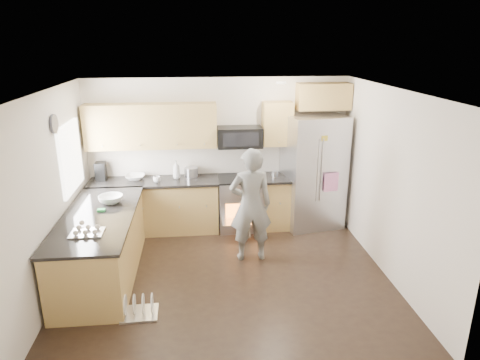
{
  "coord_description": "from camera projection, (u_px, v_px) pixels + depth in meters",
  "views": [
    {
      "loc": [
        -0.36,
        -5.29,
        3.21
      ],
      "look_at": [
        0.22,
        0.5,
        1.28
      ],
      "focal_mm": 32.0,
      "sensor_mm": 36.0,
      "label": 1
    }
  ],
  "objects": [
    {
      "name": "back_cabinet_run",
      "position": [
        186.0,
        176.0,
        7.33
      ],
      "size": [
        4.45,
        0.64,
        2.5
      ],
      "color": "tan",
      "rests_on": "ground"
    },
    {
      "name": "stove_range",
      "position": [
        240.0,
        191.0,
        7.46
      ],
      "size": [
        0.76,
        0.97,
        1.79
      ],
      "color": "#B7B7BC",
      "rests_on": "ground"
    },
    {
      "name": "ground",
      "position": [
        228.0,
        278.0,
        6.04
      ],
      "size": [
        4.5,
        4.5,
        0.0
      ],
      "primitive_type": "plane",
      "color": "black",
      "rests_on": "ground"
    },
    {
      "name": "peninsula",
      "position": [
        101.0,
        246.0,
        5.96
      ],
      "size": [
        0.96,
        2.36,
        1.03
      ],
      "color": "tan",
      "rests_on": "ground"
    },
    {
      "name": "dish_rack",
      "position": [
        139.0,
        309.0,
        5.2
      ],
      "size": [
        0.45,
        0.37,
        0.27
      ],
      "rotation": [
        0.0,
        0.0,
        0.03
      ],
      "color": "#B7B7BC",
      "rests_on": "ground"
    },
    {
      "name": "person",
      "position": [
        251.0,
        205.0,
        6.32
      ],
      "size": [
        0.65,
        0.44,
        1.74
      ],
      "primitive_type": "imported",
      "rotation": [
        0.0,
        0.0,
        3.18
      ],
      "color": "gray",
      "rests_on": "ground"
    },
    {
      "name": "refrigerator",
      "position": [
        313.0,
        172.0,
        7.49
      ],
      "size": [
        1.09,
        0.91,
        1.99
      ],
      "rotation": [
        0.0,
        0.0,
        0.17
      ],
      "color": "#B7B7BC",
      "rests_on": "ground"
    },
    {
      "name": "room_shell",
      "position": [
        224.0,
        163.0,
        5.52
      ],
      "size": [
        4.54,
        4.04,
        2.62
      ],
      "color": "silver",
      "rests_on": "ground"
    }
  ]
}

